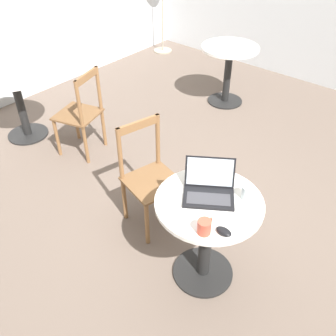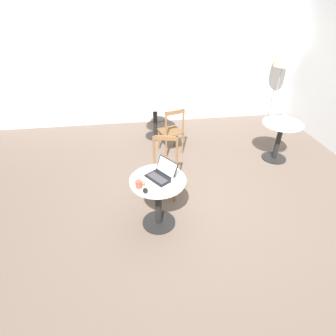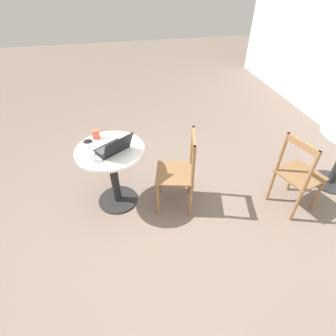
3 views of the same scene
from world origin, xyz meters
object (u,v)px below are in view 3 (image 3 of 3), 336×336
object	(u,v)px
mug	(96,134)
chair_near_back	(179,173)
chair_far_front	(298,175)
mouse	(87,141)
laptop	(113,148)
cafe_table_near	(112,166)
drinking_glass	(92,157)

from	to	relation	value
mug	chair_near_back	bearing A→B (deg)	63.42
chair_far_front	mouse	size ratio (longest dim) A/B	9.28
laptop	mug	distance (m)	0.34
chair_far_front	mouse	bearing A→B (deg)	-106.79
cafe_table_near	mouse	size ratio (longest dim) A/B	7.49
mouse	laptop	bearing A→B (deg)	50.17
laptop	cafe_table_near	bearing A→B (deg)	-140.23
cafe_table_near	mug	size ratio (longest dim) A/B	6.21
mouse	chair_far_front	bearing A→B (deg)	73.21
laptop	drinking_glass	size ratio (longest dim) A/B	4.43
mouse	drinking_glass	xyz separation A→B (m)	(0.35, 0.06, 0.03)
chair_far_front	chair_near_back	bearing A→B (deg)	-103.81
drinking_glass	chair_far_front	bearing A→B (deg)	81.80
cafe_table_near	mug	bearing A→B (deg)	-151.19
chair_near_back	chair_far_front	world-z (taller)	same
laptop	mouse	world-z (taller)	laptop
cafe_table_near	chair_far_front	size ratio (longest dim) A/B	0.81
chair_far_front	drinking_glass	world-z (taller)	chair_far_front
chair_near_back	drinking_glass	bearing A→B (deg)	-89.91
laptop	mug	world-z (taller)	laptop
mug	laptop	bearing A→B (deg)	30.94
mouse	drinking_glass	size ratio (longest dim) A/B	1.02
chair_far_front	mug	world-z (taller)	chair_far_front
cafe_table_near	mug	distance (m)	0.38
chair_far_front	mug	distance (m)	2.21
cafe_table_near	laptop	bearing A→B (deg)	39.77
chair_near_back	mug	bearing A→B (deg)	-116.58
chair_far_front	drinking_glass	xyz separation A→B (m)	(-0.30, -2.10, 0.34)
chair_near_back	drinking_glass	xyz separation A→B (m)	(0.00, -0.86, 0.34)
cafe_table_near	mouse	distance (m)	0.37
chair_far_front	laptop	size ratio (longest dim) A/B	2.15
chair_near_back	chair_far_front	xyz separation A→B (m)	(0.30, 1.23, 0.00)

